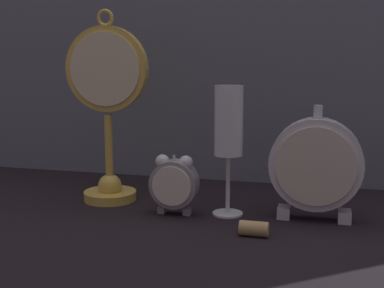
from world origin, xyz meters
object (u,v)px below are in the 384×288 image
alarm_clock_twin_bell (174,182)px  wine_cork (254,228)px  champagne_flute (229,129)px  pocket_watch_on_stand (108,110)px  mantel_clock_silver (316,165)px

alarm_clock_twin_bell → wine_cork: bearing=-26.0°
champagne_flute → pocket_watch_on_stand: bearing=171.7°
mantel_clock_silver → pocket_watch_on_stand: bearing=175.7°
pocket_watch_on_stand → alarm_clock_twin_bell: 0.18m
pocket_watch_on_stand → champagne_flute: (0.22, -0.03, -0.02)m
champagne_flute → alarm_clock_twin_bell: bearing=-165.9°
alarm_clock_twin_bell → wine_cork: (0.14, -0.07, -0.04)m
alarm_clock_twin_bell → wine_cork: size_ratio=2.36×
mantel_clock_silver → wine_cork: size_ratio=4.35×
alarm_clock_twin_bell → champagne_flute: champagne_flute is taller
pocket_watch_on_stand → alarm_clock_twin_bell: bearing=-21.5°
champagne_flute → wine_cork: 0.17m
champagne_flute → wine_cork: size_ratio=5.03×
pocket_watch_on_stand → mantel_clock_silver: pocket_watch_on_stand is taller
mantel_clock_silver → wine_cork: (-0.08, -0.10, -0.08)m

